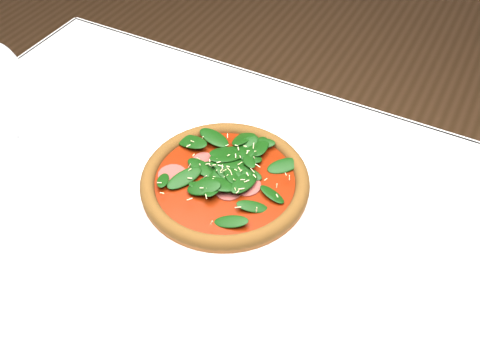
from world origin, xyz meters
The scene contains 3 objects.
dining_table centered at (0.00, 0.00, 0.65)m, with size 1.21×0.81×0.75m.
plate centered at (-0.01, 0.08, 0.76)m, with size 0.32×0.32×0.01m.
pizza centered at (-0.01, 0.08, 0.78)m, with size 0.33×0.33×0.04m.
Camera 1 is at (0.29, -0.44, 1.41)m, focal length 40.00 mm.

